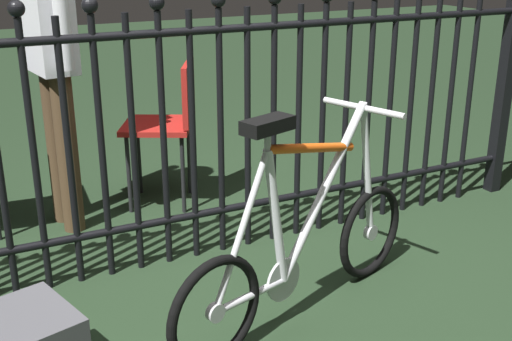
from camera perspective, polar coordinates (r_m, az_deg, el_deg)
ground_plane at (r=2.81m, az=0.45°, el=-11.89°), size 20.00×20.00×0.00m
iron_fence at (r=3.00m, az=-5.97°, el=3.90°), size 3.87×0.07×1.30m
bicycle at (r=2.61m, az=4.09°, el=-6.65°), size 1.32×0.55×0.88m
chair_red at (r=3.72m, az=-7.54°, el=4.67°), size 0.51×0.51×0.83m
person_visitor at (r=3.43m, az=-17.62°, el=10.90°), size 0.23×0.47×1.67m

